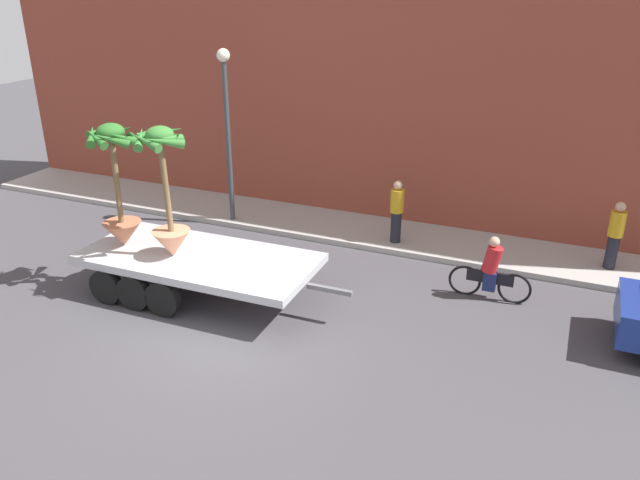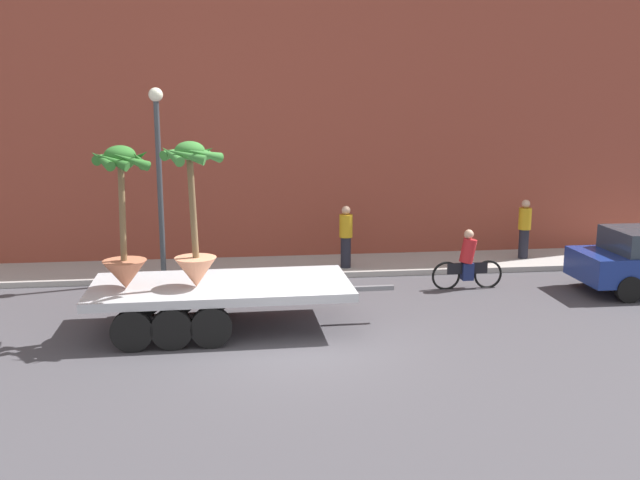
# 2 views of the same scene
# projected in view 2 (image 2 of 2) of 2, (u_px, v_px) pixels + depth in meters

# --- Properties ---
(ground_plane) EXTENTS (60.00, 60.00, 0.00)m
(ground_plane) POSITION_uv_depth(u_px,v_px,m) (296.00, 345.00, 13.84)
(ground_plane) COLOR #423F44
(sidewalk) EXTENTS (24.00, 2.20, 0.15)m
(sidewalk) POSITION_uv_depth(u_px,v_px,m) (276.00, 267.00, 19.75)
(sidewalk) COLOR #A39E99
(sidewalk) RESTS_ON ground
(building_facade) EXTENTS (24.00, 1.20, 9.90)m
(building_facade) POSITION_uv_depth(u_px,v_px,m) (271.00, 90.00, 20.43)
(building_facade) COLOR brown
(building_facade) RESTS_ON ground
(flatbed_trailer) EXTENTS (6.35, 2.53, 0.98)m
(flatbed_trailer) POSITION_uv_depth(u_px,v_px,m) (210.00, 294.00, 14.65)
(flatbed_trailer) COLOR #B7BABF
(flatbed_trailer) RESTS_ON ground
(potted_palm_rear) EXTENTS (1.31, 1.30, 2.93)m
(potted_palm_rear) POSITION_uv_depth(u_px,v_px,m) (193.00, 220.00, 14.06)
(potted_palm_rear) COLOR tan
(potted_palm_rear) RESTS_ON flatbed_trailer
(potted_palm_middle) EXTENTS (1.27, 1.25, 2.86)m
(potted_palm_middle) POSITION_uv_depth(u_px,v_px,m) (123.00, 223.00, 13.95)
(potted_palm_middle) COLOR #B26647
(potted_palm_middle) RESTS_ON flatbed_trailer
(cyclist) EXTENTS (1.84, 0.35, 1.54)m
(cyclist) POSITION_uv_depth(u_px,v_px,m) (468.00, 262.00, 17.77)
(cyclist) COLOR black
(cyclist) RESTS_ON ground
(pedestrian_near_gate) EXTENTS (0.36, 0.36, 1.71)m
(pedestrian_near_gate) POSITION_uv_depth(u_px,v_px,m) (346.00, 236.00, 19.26)
(pedestrian_near_gate) COLOR black
(pedestrian_near_gate) RESTS_ON sidewalk
(pedestrian_far_left) EXTENTS (0.36, 0.36, 1.71)m
(pedestrian_far_left) POSITION_uv_depth(u_px,v_px,m) (524.00, 228.00, 20.37)
(pedestrian_far_left) COLOR black
(pedestrian_far_left) RESTS_ON sidewalk
(street_lamp) EXTENTS (0.36, 0.36, 4.83)m
(street_lamp) POSITION_uv_depth(u_px,v_px,m) (159.00, 158.00, 17.98)
(street_lamp) COLOR #383D42
(street_lamp) RESTS_ON sidewalk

